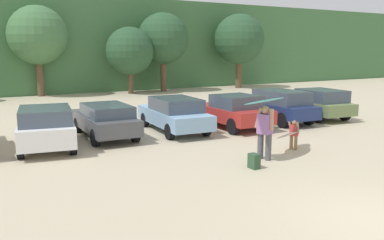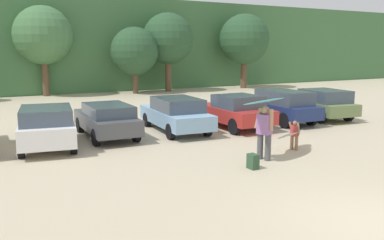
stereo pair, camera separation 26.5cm
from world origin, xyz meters
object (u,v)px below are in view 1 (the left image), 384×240
Objects in this scene: parked_car_navy at (277,105)px; parked_car_olive_green at (314,103)px; parked_car_white at (46,127)px; person_adult at (265,129)px; surfboard_teal at (265,101)px; parked_car_red at (233,111)px; parked_car_sky_blue at (174,114)px; backpack_dropped at (254,161)px; surfboard_cream at (290,134)px; parked_car_dark_gray at (105,119)px; person_child at (294,133)px.

parked_car_navy is 0.96× the size of parked_car_olive_green.
parked_car_white is 7.71m from person_adult.
parked_car_red is at bearing -134.47° from surfboard_teal.
parked_car_sky_blue is 2.03× the size of surfboard_teal.
parked_car_red is at bearing -97.71° from parked_car_sky_blue.
surfboard_teal is 5.20× the size of backpack_dropped.
parked_car_sky_blue is 5.41m from surfboard_cream.
parked_car_red is at bearing 60.38° from backpack_dropped.
parked_car_sky_blue is 0.97× the size of parked_car_olive_green.
parked_car_dark_gray is 11.04m from parked_car_olive_green.
person_adult is 1.68× the size of person_child.
surfboard_cream is at bearing -153.19° from parked_car_sky_blue.
surfboard_cream is (7.50, -4.43, -0.23)m from parked_car_white.
parked_car_white is 0.97× the size of parked_car_dark_gray.
parked_car_navy is at bearing -141.91° from person_child.
person_adult is (-5.07, -5.19, 0.15)m from parked_car_navy.
parked_car_white is at bearing 93.52° from parked_car_navy.
parked_car_navy reaches higher than parked_car_white.
parked_car_navy is (2.80, 0.21, 0.06)m from parked_car_red.
parked_car_sky_blue is at bearing -90.45° from surfboard_cream.
backpack_dropped is at bearing 179.83° from parked_car_sky_blue.
parked_car_white is 9.38× the size of backpack_dropped.
parked_car_white is at bearing -56.93° from person_adult.
parked_car_red is 8.92× the size of backpack_dropped.
parked_car_white is at bearing -53.32° from surfboard_cream.
parked_car_sky_blue reaches higher than parked_car_dark_gray.
parked_car_navy is at bearing -149.42° from surfboard_cream.
backpack_dropped is at bearing 2.90° from surfboard_cream.
surfboard_teal is at bearing -170.96° from parked_car_sky_blue.
parked_car_olive_green is (11.02, -0.59, 0.04)m from parked_car_dark_gray.
backpack_dropped is at bearing -157.17° from parked_car_dark_gray.
parked_car_dark_gray is 1.87× the size of surfboard_teal.
parked_car_red is at bearing -121.08° from surfboard_cream.
person_adult is (3.43, -5.79, 0.24)m from parked_car_dark_gray.
parked_car_sky_blue is 5.51m from parked_car_navy.
person_adult is at bearing 35.57° from backpack_dropped.
parked_car_navy is 7.29m from surfboard_teal.
parked_car_dark_gray is 7.28m from surfboard_cream.
parked_car_dark_gray is 1.09× the size of parked_car_red.
parked_car_red reaches higher than surfboard_cream.
parked_car_navy reaches higher than person_child.
surfboard_teal is 2.15m from surfboard_cream.
parked_car_red is at bearing -80.82° from parked_car_white.
person_adult is (-2.27, -4.98, 0.21)m from parked_car_red.
surfboard_teal is at bearing -5.00° from surfboard_cream.
person_child is at bearing 147.98° from surfboard_cream.
parked_car_olive_green is at bearing -88.09° from parked_car_sky_blue.
parked_car_navy reaches higher than backpack_dropped.
person_adult is at bearing -171.10° from parked_car_sky_blue.
parked_car_sky_blue is 1.18× the size of parked_car_red.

